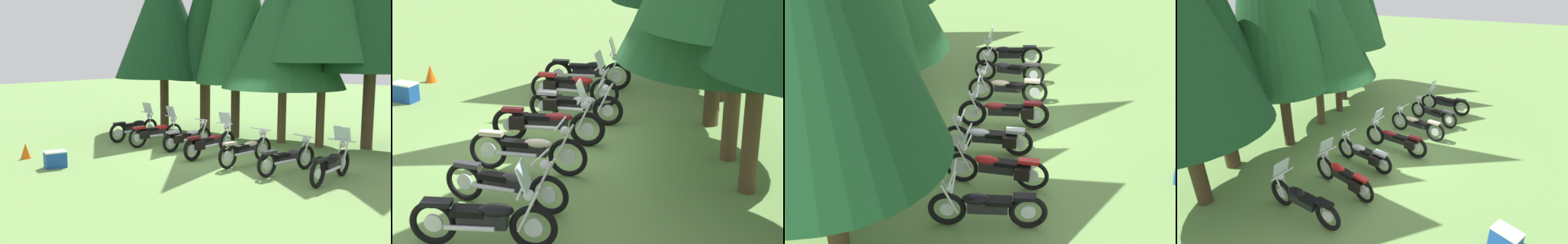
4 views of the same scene
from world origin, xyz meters
The scene contains 8 objects.
ground_plane centered at (0.00, 0.00, 0.00)m, with size 80.00×80.00×0.00m, color #6B934C.
motorcycle_0 centered at (-4.06, 0.55, 0.48)m, with size 0.69×2.31×1.38m.
motorcycle_1 centered at (-2.71, 0.22, 0.48)m, with size 0.88×2.21×1.37m.
motorcycle_2 centered at (-1.37, 0.32, 0.43)m, with size 0.79×2.15×1.00m.
motorcycle_3 centered at (-0.06, -0.16, 0.46)m, with size 0.71×2.37×1.38m.
motorcycle_4 centered at (1.40, -0.36, 0.45)m, with size 0.77×2.25×1.02m.
motorcycle_5 centered at (2.81, -0.54, 0.42)m, with size 0.88×2.14×0.99m.
motorcycle_6 centered at (4.09, -0.65, 0.47)m, with size 0.75×2.20×1.37m.
Camera 3 is at (-12.00, 1.01, 6.60)m, focal length 47.62 mm.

